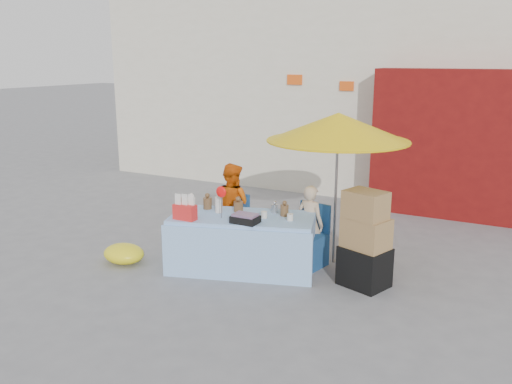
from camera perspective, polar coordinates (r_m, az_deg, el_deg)
The scene contains 10 objects.
ground at distance 7.21m, azimuth -1.95°, elevation -8.80°, with size 80.00×80.00×0.00m, color slate.
backdrop at distance 13.58m, azimuth 16.44°, elevation 14.78°, with size 14.00×8.00×7.80m.
market_table at distance 7.31m, azimuth -1.48°, elevation -5.26°, with size 2.13×1.44×1.18m.
chair_left at distance 8.03m, azimuth -2.98°, elevation -4.45°, with size 0.56×0.56×0.85m.
chair_right at distance 7.50m, azimuth 5.31°, elevation -5.85°, with size 0.56×0.56×0.85m.
vendor_orange at distance 8.03m, azimuth -2.54°, elevation -1.51°, with size 0.63×0.49×1.30m, color #E05B0B.
vendor_beige at distance 7.52m, azimuth 5.73°, elevation -3.39°, with size 0.40×0.27×1.11m, color #D1B494.
umbrella at distance 7.27m, azimuth 8.64°, elevation 6.71°, with size 1.90×1.90×2.09m.
box_stack at distance 6.86m, azimuth 11.42°, elevation -5.26°, with size 0.67×0.61×1.23m.
tarp_bundle at distance 7.81m, azimuth -13.74°, elevation -6.32°, with size 0.60×0.48×0.27m, color yellow.
Camera 1 is at (3.31, -5.77, 2.80)m, focal length 38.00 mm.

